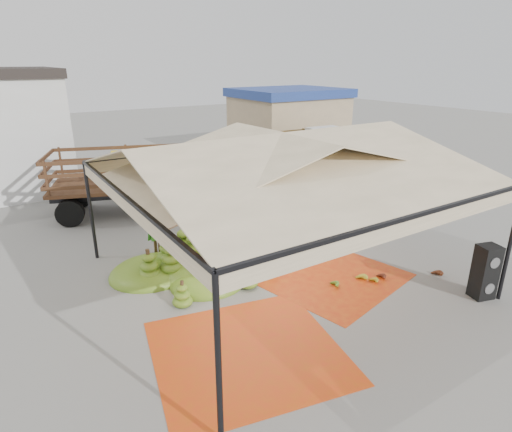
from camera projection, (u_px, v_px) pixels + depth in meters
ground at (279, 276)px, 12.01m from camera, size 90.00×90.00×0.00m
canopy_tent at (281, 161)px, 10.88m from camera, size 8.10×8.10×4.00m
building_tan at (288, 122)px, 26.65m from camera, size 6.30×5.30×4.10m
tarp_left at (247, 351)px, 8.90m from camera, size 4.44×4.30×0.01m
tarp_right at (324, 274)px, 12.11m from camera, size 4.35×4.49×0.01m
banana_heap at (204, 248)px, 12.43m from camera, size 5.55×4.62×1.16m
hand_yellow_a at (372, 280)px, 11.61m from camera, size 0.45×0.39×0.19m
hand_yellow_b at (361, 277)px, 11.71m from camera, size 0.55×0.47×0.23m
hand_red_a at (380, 276)px, 11.81m from camera, size 0.52×0.46×0.20m
hand_red_b at (436, 273)px, 11.96m from camera, size 0.52×0.44×0.22m
hand_green at (332, 283)px, 11.41m from camera, size 0.55×0.50×0.21m
hanging_bunches at (241, 179)px, 11.79m from camera, size 3.24×0.24×0.20m
speaker_stack at (485, 272)px, 10.72m from camera, size 0.62×0.58×1.42m
banana_leaves at (161, 262)px, 12.86m from camera, size 0.96×1.36×3.70m
vendor at (242, 203)px, 15.44m from camera, size 0.74×0.62×1.73m
truck_left at (158, 172)px, 16.78m from camera, size 7.80×4.89×2.54m
truck_right at (296, 150)px, 21.56m from camera, size 6.97×2.79×2.34m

